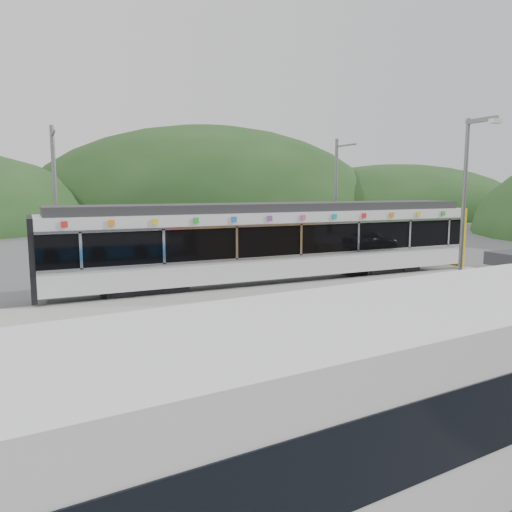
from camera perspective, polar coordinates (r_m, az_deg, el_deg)
name	(u,v)px	position (r m, az deg, el deg)	size (l,w,h in m)	color
ground	(302,322)	(16.86, 5.24, -7.52)	(120.00, 120.00, 0.00)	#4C4C4F
hills	(358,281)	(24.50, 11.63, -2.79)	(146.00, 149.00, 26.00)	#1E3D19
platform	(260,298)	(19.66, 0.42, -4.81)	(26.00, 3.20, 0.30)	#9E9E99
yellow_line	(275,301)	(18.49, 2.14, -5.14)	(26.00, 0.10, 0.01)	yellow
train	(275,241)	(22.64, 2.22, 1.78)	(20.44, 3.01, 3.74)	black
catenary_mast_west	(56,207)	(22.66, -21.89, 5.25)	(0.18, 1.80, 7.00)	slate
catenary_mast_east	(336,202)	(27.25, 9.13, 6.06)	(0.18, 1.80, 7.00)	slate
bus	(301,457)	(6.03, 5.20, -21.90)	(11.42, 3.63, 3.06)	blue
lamp_post	(467,208)	(16.23, 22.96, 5.09)	(0.35, 1.13, 6.48)	slate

